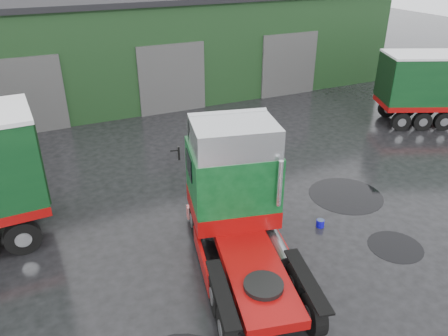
{
  "coord_description": "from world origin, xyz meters",
  "views": [
    {
      "loc": [
        -5.78,
        -9.95,
        8.92
      ],
      "look_at": [
        0.18,
        2.88,
        1.7
      ],
      "focal_mm": 35.0,
      "sensor_mm": 36.0,
      "label": 1
    }
  ],
  "objects_px": {
    "hero_tractor": "(248,215)",
    "tree_back_b": "(197,8)",
    "wash_bucket": "(320,223)",
    "tree_back_a": "(6,5)",
    "warehouse": "(143,40)"
  },
  "relations": [
    {
      "from": "tree_back_b",
      "to": "hero_tractor",
      "type": "bearing_deg",
      "value": -109.32
    },
    {
      "from": "warehouse",
      "to": "wash_bucket",
      "type": "xyz_separation_m",
      "value": [
        0.75,
        -19.7,
        -3.02
      ]
    },
    {
      "from": "warehouse",
      "to": "tree_back_a",
      "type": "xyz_separation_m",
      "value": [
        -8.0,
        10.0,
        1.59
      ]
    },
    {
      "from": "hero_tractor",
      "to": "tree_back_a",
      "type": "xyz_separation_m",
      "value": [
        -5.18,
        30.85,
        2.58
      ]
    },
    {
      "from": "warehouse",
      "to": "hero_tractor",
      "type": "distance_m",
      "value": 21.07
    },
    {
      "from": "warehouse",
      "to": "tree_back_a",
      "type": "distance_m",
      "value": 12.9
    },
    {
      "from": "hero_tractor",
      "to": "tree_back_b",
      "type": "xyz_separation_m",
      "value": [
        10.82,
        30.85,
        1.58
      ]
    },
    {
      "from": "hero_tractor",
      "to": "tree_back_b",
      "type": "relative_size",
      "value": 0.93
    },
    {
      "from": "warehouse",
      "to": "tree_back_b",
      "type": "height_order",
      "value": "tree_back_b"
    },
    {
      "from": "wash_bucket",
      "to": "tree_back_a",
      "type": "distance_m",
      "value": 31.3
    },
    {
      "from": "wash_bucket",
      "to": "tree_back_b",
      "type": "bearing_deg",
      "value": 76.28
    },
    {
      "from": "tree_back_a",
      "to": "hero_tractor",
      "type": "bearing_deg",
      "value": -80.46
    },
    {
      "from": "warehouse",
      "to": "tree_back_a",
      "type": "height_order",
      "value": "tree_back_a"
    },
    {
      "from": "wash_bucket",
      "to": "tree_back_a",
      "type": "height_order",
      "value": "tree_back_a"
    },
    {
      "from": "warehouse",
      "to": "tree_back_b",
      "type": "relative_size",
      "value": 4.32
    }
  ]
}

